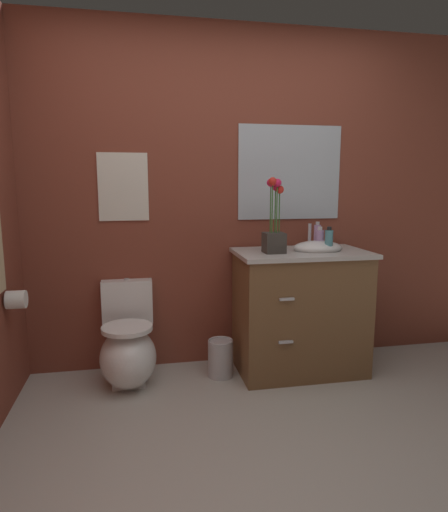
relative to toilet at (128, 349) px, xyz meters
name	(u,v)px	position (x,y,z in m)	size (l,w,h in m)	color
ground_plane	(290,489)	(0.73, -1.26, -0.24)	(9.62, 9.62, 0.00)	#B2ADA3
wall_back	(250,199)	(0.93, 0.30, 1.01)	(4.49, 0.05, 2.50)	brown
toilet	(128,349)	(0.00, 0.00, 0.00)	(0.38, 0.59, 0.69)	white
vanity_cabinet	(300,310)	(1.24, -0.03, 0.22)	(0.94, 0.56, 1.07)	brown
flower_vase	(274,228)	(1.01, -0.06, 0.82)	(0.14, 0.14, 0.52)	#38332D
soap_bottle	(317,236)	(1.41, 0.11, 0.74)	(0.05, 0.05, 0.19)	#B28CBF
lotion_bottle	(320,239)	(1.38, 0.01, 0.73)	(0.06, 0.06, 0.17)	#B28CBF
hand_wash_bottle	(329,241)	(1.40, -0.11, 0.73)	(0.06, 0.06, 0.18)	teal
trash_bin	(221,358)	(0.64, -0.02, -0.11)	(0.18, 0.18, 0.27)	#B7B7BC
wall_poster	(123,187)	(0.00, 0.27, 1.10)	(0.35, 0.01, 0.48)	silver
wall_mirror	(290,173)	(1.23, 0.27, 1.21)	(0.80, 0.01, 0.70)	#B2BCC6
toilet_paper_roll	(16,300)	(-0.64, -0.20, 0.44)	(0.11, 0.11, 0.11)	white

